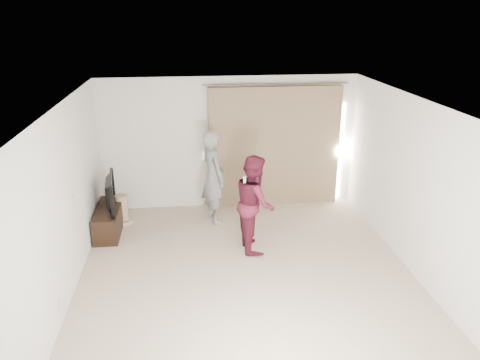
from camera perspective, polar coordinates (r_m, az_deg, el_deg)
name	(u,v)px	position (r m, az deg, el deg)	size (l,w,h in m)	color
floor	(247,275)	(7.21, 0.87, -11.50)	(5.50, 5.50, 0.00)	tan
wall_back	(229,143)	(9.21, -1.33, 4.53)	(5.00, 0.04, 2.60)	silver
wall_left	(65,203)	(6.78, -20.54, -2.69)	(0.04, 5.50, 2.60)	silver
ceiling	(248,104)	(6.25, 0.99, 9.23)	(5.00, 5.50, 0.01)	white
curtain	(275,147)	(9.29, 4.35, 4.01)	(2.80, 0.11, 2.46)	#8C7756
tv_console	(109,220)	(8.72, -15.66, -4.69)	(0.41, 1.19, 0.46)	black
tv	(106,193)	(8.52, -15.99, -1.51)	(1.01, 0.13, 0.58)	black
scratching_post	(122,212)	(9.02, -14.17, -3.75)	(0.41, 0.41, 0.54)	tan
person_man	(213,177)	(8.60, -3.27, 0.37)	(0.61, 0.74, 1.75)	slate
person_woman	(255,203)	(7.63, 1.79, -2.81)	(0.65, 0.82, 1.61)	#581728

